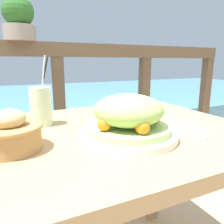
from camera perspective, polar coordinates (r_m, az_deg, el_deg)
patio_table at (r=0.80m, az=-0.99°, el=-11.98°), size 0.99×0.76×0.73m
railing_fence at (r=1.52m, az=-13.69°, el=4.42°), size 2.80×0.08×1.08m
sea_backdrop at (r=4.06m, az=-20.43°, el=1.30°), size 12.00×4.00×0.39m
salad_plate at (r=0.66m, az=4.30°, el=-1.92°), size 0.30×0.30×0.13m
drink_glass at (r=0.82m, az=-18.05°, el=1.44°), size 0.08×0.08×0.25m
bread_basket at (r=0.62m, az=-25.03°, el=-5.10°), size 0.17×0.17×0.11m
potted_plant at (r=1.50m, az=-23.23°, el=21.50°), size 0.18×0.18×0.26m
fork at (r=0.76m, az=17.91°, el=-4.79°), size 0.04×0.18×0.00m
knife at (r=0.82m, az=19.37°, el=-3.51°), size 0.04×0.18×0.00m
orange_near_basket at (r=0.86m, az=-25.44°, el=-1.34°), size 0.07×0.07×0.07m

